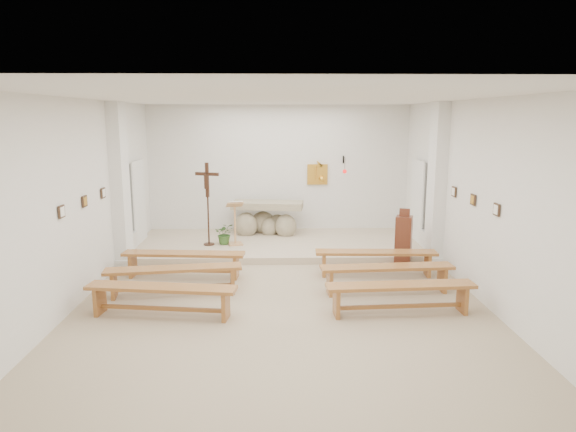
{
  "coord_description": "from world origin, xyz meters",
  "views": [
    {
      "loc": [
        -0.1,
        -8.83,
        3.2
      ],
      "look_at": [
        0.17,
        1.6,
        1.16
      ],
      "focal_mm": 32.0,
      "sensor_mm": 36.0,
      "label": 1
    }
  ],
  "objects_px": {
    "lectern": "(235,223)",
    "bench_left_front": "(184,259)",
    "crucifix_stand": "(208,198)",
    "bench_left_third": "(161,294)",
    "bench_right_third": "(400,292)",
    "bench_right_second": "(387,273)",
    "bench_right_front": "(376,257)",
    "altar": "(267,220)",
    "donation_pedestal": "(403,241)",
    "bench_left_second": "(174,274)"
  },
  "relations": [
    {
      "from": "altar",
      "to": "bench_right_front",
      "type": "xyz_separation_m",
      "value": [
        2.26,
        -3.2,
        -0.13
      ]
    },
    {
      "from": "donation_pedestal",
      "to": "bench_left_front",
      "type": "relative_size",
      "value": 0.51
    },
    {
      "from": "bench_left_front",
      "to": "bench_left_third",
      "type": "xyz_separation_m",
      "value": [
        0.0,
        -2.07,
        0.0
      ]
    },
    {
      "from": "bench_left_second",
      "to": "bench_right_third",
      "type": "height_order",
      "value": "same"
    },
    {
      "from": "altar",
      "to": "bench_right_second",
      "type": "xyz_separation_m",
      "value": [
        2.26,
        -4.23,
        -0.13
      ]
    },
    {
      "from": "donation_pedestal",
      "to": "altar",
      "type": "bearing_deg",
      "value": 160.57
    },
    {
      "from": "bench_right_second",
      "to": "bench_right_third",
      "type": "relative_size",
      "value": 1.0
    },
    {
      "from": "crucifix_stand",
      "to": "bench_left_second",
      "type": "bearing_deg",
      "value": -75.63
    },
    {
      "from": "bench_left_second",
      "to": "bench_left_third",
      "type": "distance_m",
      "value": 1.04
    },
    {
      "from": "donation_pedestal",
      "to": "bench_right_third",
      "type": "xyz_separation_m",
      "value": [
        -0.73,
        -2.79,
        -0.17
      ]
    },
    {
      "from": "bench_left_second",
      "to": "lectern",
      "type": "bearing_deg",
      "value": 66.76
    },
    {
      "from": "crucifix_stand",
      "to": "bench_right_third",
      "type": "height_order",
      "value": "crucifix_stand"
    },
    {
      "from": "altar",
      "to": "lectern",
      "type": "distance_m",
      "value": 1.37
    },
    {
      "from": "donation_pedestal",
      "to": "bench_left_front",
      "type": "xyz_separation_m",
      "value": [
        -4.61,
        -0.72,
        -0.17
      ]
    },
    {
      "from": "bench_right_second",
      "to": "bench_left_second",
      "type": "bearing_deg",
      "value": 176.39
    },
    {
      "from": "altar",
      "to": "crucifix_stand",
      "type": "xyz_separation_m",
      "value": [
        -1.38,
        -1.15,
        0.78
      ]
    },
    {
      "from": "altar",
      "to": "bench_right_third",
      "type": "bearing_deg",
      "value": -59.45
    },
    {
      "from": "bench_right_front",
      "to": "bench_left_third",
      "type": "xyz_separation_m",
      "value": [
        -3.88,
        -2.07,
        0.0
      ]
    },
    {
      "from": "bench_left_second",
      "to": "bench_left_third",
      "type": "bearing_deg",
      "value": -97.34
    },
    {
      "from": "bench_left_front",
      "to": "bench_right_third",
      "type": "distance_m",
      "value": 4.4
    },
    {
      "from": "bench_left_front",
      "to": "bench_right_second",
      "type": "distance_m",
      "value": 4.02
    },
    {
      "from": "bench_right_front",
      "to": "altar",
      "type": "bearing_deg",
      "value": 127.74
    },
    {
      "from": "altar",
      "to": "bench_left_front",
      "type": "height_order",
      "value": "altar"
    },
    {
      "from": "crucifix_stand",
      "to": "bench_left_front",
      "type": "height_order",
      "value": "crucifix_stand"
    },
    {
      "from": "crucifix_stand",
      "to": "bench_right_second",
      "type": "relative_size",
      "value": 0.8
    },
    {
      "from": "bench_right_front",
      "to": "bench_right_third",
      "type": "xyz_separation_m",
      "value": [
        0.0,
        -2.07,
        0.0
      ]
    },
    {
      "from": "lectern",
      "to": "bench_left_front",
      "type": "bearing_deg",
      "value": -126.87
    },
    {
      "from": "altar",
      "to": "bench_right_front",
      "type": "relative_size",
      "value": 0.78
    },
    {
      "from": "bench_left_third",
      "to": "bench_right_third",
      "type": "xyz_separation_m",
      "value": [
        3.88,
        0.0,
        0.0
      ]
    },
    {
      "from": "donation_pedestal",
      "to": "bench_right_front",
      "type": "bearing_deg",
      "value": -115.49
    },
    {
      "from": "crucifix_stand",
      "to": "bench_left_third",
      "type": "distance_m",
      "value": 4.22
    },
    {
      "from": "bench_left_third",
      "to": "bench_right_third",
      "type": "height_order",
      "value": "same"
    },
    {
      "from": "donation_pedestal",
      "to": "bench_right_front",
      "type": "relative_size",
      "value": 0.51
    },
    {
      "from": "bench_left_second",
      "to": "bench_right_third",
      "type": "bearing_deg",
      "value": -22.29
    },
    {
      "from": "bench_left_second",
      "to": "bench_right_front",
      "type": "bearing_deg",
      "value": 7.61
    },
    {
      "from": "bench_right_third",
      "to": "lectern",
      "type": "bearing_deg",
      "value": 122.77
    },
    {
      "from": "bench_right_front",
      "to": "bench_right_second",
      "type": "bearing_deg",
      "value": -87.53
    },
    {
      "from": "lectern",
      "to": "bench_left_second",
      "type": "relative_size",
      "value": 0.44
    },
    {
      "from": "bench_right_third",
      "to": "bench_right_front",
      "type": "bearing_deg",
      "value": 86.72
    },
    {
      "from": "lectern",
      "to": "donation_pedestal",
      "type": "bearing_deg",
      "value": -33.3
    },
    {
      "from": "bench_right_third",
      "to": "bench_left_front",
      "type": "bearing_deg",
      "value": 148.62
    },
    {
      "from": "crucifix_stand",
      "to": "bench_left_third",
      "type": "bearing_deg",
      "value": -74.5
    },
    {
      "from": "crucifix_stand",
      "to": "donation_pedestal",
      "type": "xyz_separation_m",
      "value": [
        4.37,
        -1.33,
        -0.74
      ]
    },
    {
      "from": "lectern",
      "to": "altar",
      "type": "bearing_deg",
      "value": 43.46
    },
    {
      "from": "bench_left_third",
      "to": "bench_right_second",
      "type": "bearing_deg",
      "value": 22.67
    },
    {
      "from": "crucifix_stand",
      "to": "bench_left_front",
      "type": "relative_size",
      "value": 0.8
    },
    {
      "from": "bench_right_front",
      "to": "bench_left_third",
      "type": "bearing_deg",
      "value": -149.42
    },
    {
      "from": "crucifix_stand",
      "to": "bench_right_third",
      "type": "xyz_separation_m",
      "value": [
        3.64,
        -4.12,
        -0.91
      ]
    },
    {
      "from": "bench_right_second",
      "to": "bench_left_third",
      "type": "bearing_deg",
      "value": -168.66
    },
    {
      "from": "altar",
      "to": "bench_right_second",
      "type": "height_order",
      "value": "altar"
    }
  ]
}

